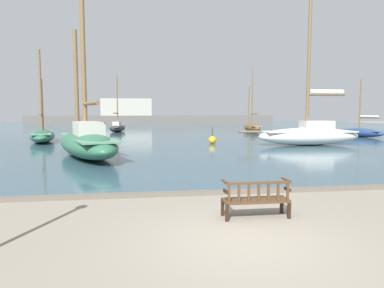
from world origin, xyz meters
name	(u,v)px	position (x,y,z in m)	size (l,w,h in m)	color
ground_plane	(243,240)	(0.00, 0.00, 0.00)	(160.00, 160.00, 0.00)	gray
harbor_water	(158,129)	(0.00, 44.00, 0.04)	(100.00, 80.00, 0.08)	#385666
quay_edge_kerb	(208,193)	(0.00, 3.85, 0.06)	(40.00, 0.30, 0.12)	#675F54
park_bench	(256,199)	(0.72, 1.40, 0.47)	(1.60, 0.53, 0.92)	black
sailboat_mid_port	(87,141)	(-5.12, 13.16, 0.96)	(5.52, 9.69, 10.21)	#2D6647
sailboat_mid_starboard	(252,127)	(11.40, 34.89, 0.69)	(1.85, 6.27, 7.80)	brown
sailboat_centre_channel	(118,127)	(-5.25, 37.21, 0.62)	(2.30, 5.35, 6.95)	black
sailboat_nearest_port	(360,132)	(19.39, 24.96, 0.58)	(3.01, 5.92, 5.70)	navy
sailboat_distant_harbor	(42,134)	(-10.32, 23.32, 0.70)	(3.48, 7.03, 7.55)	#2D6647
sailboat_far_port	(310,133)	(10.31, 17.61, 0.97)	(9.29, 2.36, 10.95)	silver
channel_buoy	(212,140)	(3.31, 19.66, 0.39)	(0.60, 0.60, 1.30)	gold
far_breakwater	(147,117)	(-1.27, 63.65, 1.54)	(49.69, 2.40, 5.23)	#66605B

